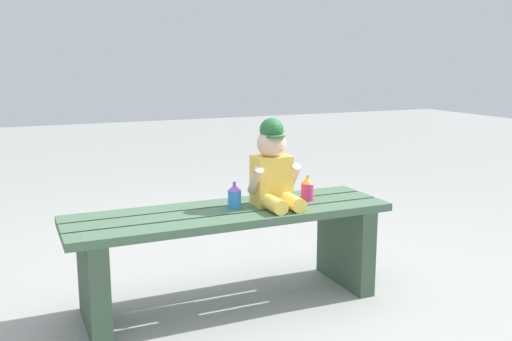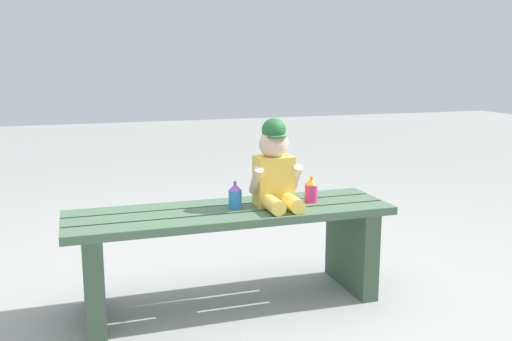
% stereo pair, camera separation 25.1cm
% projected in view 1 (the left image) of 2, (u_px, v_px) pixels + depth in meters
% --- Properties ---
extents(ground_plane, '(16.00, 16.00, 0.00)m').
position_uv_depth(ground_plane, '(231.00, 303.00, 2.64)').
color(ground_plane, '#999993').
extents(park_bench, '(1.47, 0.42, 0.45)m').
position_uv_depth(park_bench, '(231.00, 241.00, 2.58)').
color(park_bench, '#47664C').
rests_on(park_bench, ground_plane).
extents(child_figure, '(0.23, 0.27, 0.40)m').
position_uv_depth(child_figure, '(273.00, 168.00, 2.59)').
color(child_figure, '#F2C64C').
rests_on(child_figure, park_bench).
extents(sippy_cup_left, '(0.06, 0.06, 0.12)m').
position_uv_depth(sippy_cup_left, '(234.00, 196.00, 2.56)').
color(sippy_cup_left, '#338CE5').
rests_on(sippy_cup_left, park_bench).
extents(sippy_cup_right, '(0.06, 0.06, 0.12)m').
position_uv_depth(sippy_cup_right, '(307.00, 189.00, 2.71)').
color(sippy_cup_right, '#E5337F').
rests_on(sippy_cup_right, park_bench).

